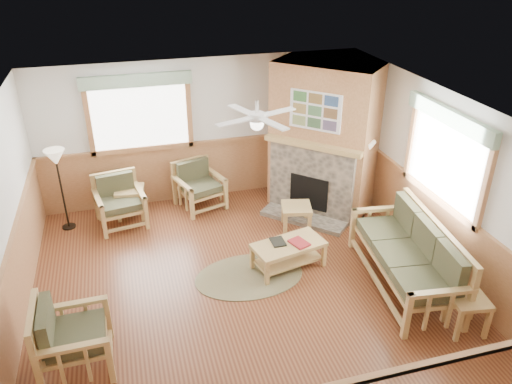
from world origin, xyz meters
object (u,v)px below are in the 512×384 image
object	(u,v)px
sofa	(405,255)
floor_lamp_right	(362,180)
end_table_sofa	(466,314)
floor_lamp_left	(62,190)
footstool	(296,217)
end_table_chairs	(131,202)
armchair_left	(74,335)
armchair_back_left	(120,202)
coffee_table	(288,255)
armchair_back_right	(200,186)

from	to	relation	value
sofa	floor_lamp_right	world-z (taller)	floor_lamp_right
end_table_sofa	floor_lamp_left	distance (m)	6.56
sofa	footstool	bearing A→B (deg)	-146.40
end_table_sofa	sofa	bearing A→B (deg)	104.71
sofa	end_table_sofa	world-z (taller)	sofa
sofa	end_table_chairs	bearing A→B (deg)	-123.15
sofa	floor_lamp_right	distance (m)	2.03
footstool	end_table_chairs	bearing A→B (deg)	156.13
armchair_left	floor_lamp_left	size ratio (longest dim) A/B	0.62
armchair_back_left	floor_lamp_left	xyz separation A→B (m)	(-0.92, 0.13, 0.30)
coffee_table	footstool	world-z (taller)	coffee_table
sofa	end_table_chairs	xyz separation A→B (m)	(-3.71, 3.14, -0.23)
floor_lamp_left	floor_lamp_right	bearing A→B (deg)	-11.38
end_table_chairs	end_table_sofa	distance (m)	5.81
sofa	floor_lamp_left	world-z (taller)	floor_lamp_left
armchair_back_right	sofa	bearing A→B (deg)	-70.63
armchair_back_left	footstool	world-z (taller)	armchair_back_left
armchair_left	floor_lamp_right	world-z (taller)	floor_lamp_right
armchair_back_right	floor_lamp_right	size ratio (longest dim) A/B	0.59
sofa	armchair_left	xyz separation A→B (m)	(-4.54, -0.34, -0.04)
armchair_back_left	floor_lamp_right	distance (m)	4.28
footstool	floor_lamp_right	distance (m)	1.35
coffee_table	floor_lamp_right	distance (m)	2.16
armchair_back_left	footstool	xyz separation A→B (m)	(2.93, -0.96, -0.23)
armchair_left	footstool	size ratio (longest dim) A/B	1.85
floor_lamp_left	end_table_chairs	bearing A→B (deg)	6.24
armchair_back_right	end_table_chairs	world-z (taller)	armchair_back_right
end_table_sofa	footstool	bearing A→B (deg)	112.45
armchair_back_right	floor_lamp_right	distance (m)	2.97
end_table_chairs	floor_lamp_right	world-z (taller)	floor_lamp_right
end_table_chairs	floor_lamp_left	world-z (taller)	floor_lamp_left
coffee_table	footstool	size ratio (longest dim) A/B	2.18
sofa	end_table_chairs	distance (m)	4.87
armchair_back_right	armchair_left	size ratio (longest dim) A/B	0.94
armchair_back_right	floor_lamp_left	size ratio (longest dim) A/B	0.58
floor_lamp_left	armchair_back_right	bearing A→B (deg)	2.92
armchair_left	footstool	world-z (taller)	armchair_left
sofa	floor_lamp_left	size ratio (longest dim) A/B	1.48
end_table_chairs	floor_lamp_right	size ratio (longest dim) A/B	0.38
end_table_chairs	footstool	bearing A→B (deg)	-23.87
armchair_back_left	armchair_left	distance (m)	3.30
armchair_back_left	floor_lamp_right	bearing A→B (deg)	-22.02
floor_lamp_right	footstool	bearing A→B (deg)	-176.81
armchair_left	coffee_table	size ratio (longest dim) A/B	0.85
end_table_chairs	floor_lamp_left	size ratio (longest dim) A/B	0.37
armchair_back_left	floor_lamp_left	bearing A→B (deg)	161.86
floor_lamp_left	footstool	bearing A→B (deg)	-15.85
sofa	end_table_chairs	size ratio (longest dim) A/B	3.96
armchair_back_left	end_table_sofa	bearing A→B (deg)	-53.48
sofa	armchair_left	bearing A→B (deg)	-78.51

